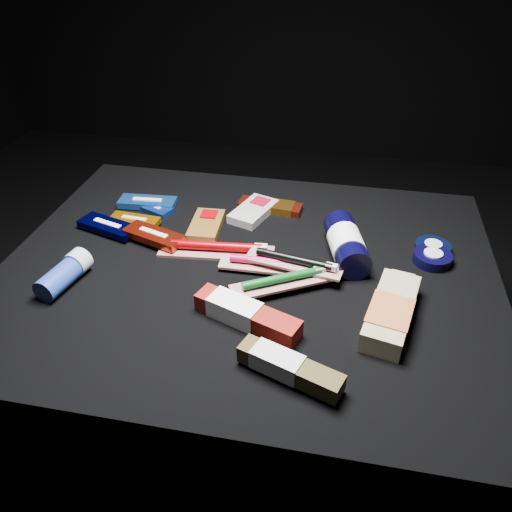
% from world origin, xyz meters
% --- Properties ---
extents(ground, '(3.00, 3.00, 0.00)m').
position_xyz_m(ground, '(0.00, 0.00, 0.00)').
color(ground, black).
rests_on(ground, ground).
extents(cloth_table, '(0.98, 0.78, 0.40)m').
position_xyz_m(cloth_table, '(0.00, 0.00, 0.20)').
color(cloth_table, black).
rests_on(cloth_table, ground).
extents(luna_bar_0, '(0.11, 0.08, 0.01)m').
position_xyz_m(luna_bar_0, '(-0.27, 0.18, 0.41)').
color(luna_bar_0, '#153B97').
rests_on(luna_bar_0, cloth_table).
extents(luna_bar_1, '(0.14, 0.06, 0.02)m').
position_xyz_m(luna_bar_1, '(-0.28, 0.19, 0.41)').
color(luna_bar_1, blue).
rests_on(luna_bar_1, cloth_table).
extents(luna_bar_2, '(0.14, 0.09, 0.02)m').
position_xyz_m(luna_bar_2, '(-0.33, 0.07, 0.41)').
color(luna_bar_2, black).
rests_on(luna_bar_2, cloth_table).
extents(luna_bar_3, '(0.11, 0.05, 0.01)m').
position_xyz_m(luna_bar_3, '(-0.28, 0.10, 0.41)').
color(luna_bar_3, '#C67004').
rests_on(luna_bar_3, cloth_table).
extents(luna_bar_4, '(0.14, 0.09, 0.02)m').
position_xyz_m(luna_bar_4, '(-0.21, 0.04, 0.42)').
color(luna_bar_4, maroon).
rests_on(luna_bar_4, cloth_table).
extents(clif_bar_0, '(0.07, 0.12, 0.02)m').
position_xyz_m(clif_bar_0, '(-0.12, 0.12, 0.41)').
color(clif_bar_0, brown).
rests_on(clif_bar_0, cloth_table).
extents(clif_bar_1, '(0.10, 0.14, 0.02)m').
position_xyz_m(clif_bar_1, '(-0.03, 0.20, 0.41)').
color(clif_bar_1, '#9F9E99').
rests_on(clif_bar_1, cloth_table).
extents(power_bar, '(0.15, 0.06, 0.02)m').
position_xyz_m(power_bar, '(0.01, 0.23, 0.41)').
color(power_bar, maroon).
rests_on(power_bar, cloth_table).
extents(lotion_bottle, '(0.10, 0.21, 0.07)m').
position_xyz_m(lotion_bottle, '(0.19, 0.07, 0.43)').
color(lotion_bottle, black).
rests_on(lotion_bottle, cloth_table).
extents(cream_tin_upper, '(0.07, 0.07, 0.02)m').
position_xyz_m(cream_tin_upper, '(0.37, 0.12, 0.41)').
color(cream_tin_upper, black).
rests_on(cream_tin_upper, cloth_table).
extents(cream_tin_lower, '(0.08, 0.08, 0.02)m').
position_xyz_m(cream_tin_lower, '(0.36, 0.08, 0.41)').
color(cream_tin_lower, black).
rests_on(cream_tin_lower, cloth_table).
extents(bodywash_bottle, '(0.11, 0.21, 0.04)m').
position_xyz_m(bodywash_bottle, '(0.27, -0.11, 0.42)').
color(bodywash_bottle, tan).
rests_on(bodywash_bottle, cloth_table).
extents(deodorant_stick, '(0.07, 0.12, 0.05)m').
position_xyz_m(deodorant_stick, '(-0.33, -0.12, 0.42)').
color(deodorant_stick, navy).
rests_on(deodorant_stick, cloth_table).
extents(toothbrush_pack_0, '(0.24, 0.08, 0.03)m').
position_xyz_m(toothbrush_pack_0, '(-0.07, 0.03, 0.41)').
color(toothbrush_pack_0, '#B4AAA7').
rests_on(toothbrush_pack_0, cloth_table).
extents(toothbrush_pack_1, '(0.20, 0.05, 0.02)m').
position_xyz_m(toothbrush_pack_1, '(0.05, -0.00, 0.41)').
color(toothbrush_pack_1, beige).
rests_on(toothbrush_pack_1, cloth_table).
extents(toothbrush_pack_2, '(0.19, 0.14, 0.02)m').
position_xyz_m(toothbrush_pack_2, '(0.08, -0.06, 0.42)').
color(toothbrush_pack_2, beige).
rests_on(toothbrush_pack_2, cloth_table).
extents(toothbrush_pack_3, '(0.20, 0.08, 0.02)m').
position_xyz_m(toothbrush_pack_3, '(0.09, -0.01, 0.43)').
color(toothbrush_pack_3, beige).
rests_on(toothbrush_pack_3, cloth_table).
extents(toothpaste_carton_red, '(0.20, 0.11, 0.04)m').
position_xyz_m(toothpaste_carton_red, '(0.02, -0.16, 0.42)').
color(toothpaste_carton_red, maroon).
rests_on(toothpaste_carton_red, cloth_table).
extents(toothpaste_carton_green, '(0.17, 0.09, 0.03)m').
position_xyz_m(toothpaste_carton_green, '(0.11, -0.27, 0.42)').
color(toothpaste_carton_green, '#3E3213').
rests_on(toothpaste_carton_green, cloth_table).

